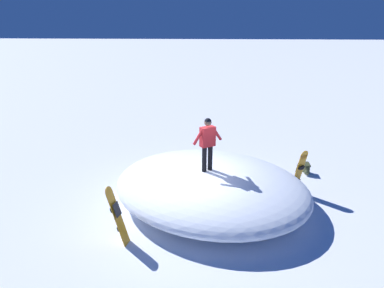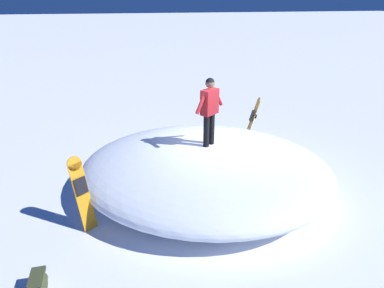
{
  "view_description": "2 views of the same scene",
  "coord_description": "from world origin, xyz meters",
  "px_view_note": "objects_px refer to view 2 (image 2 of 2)",
  "views": [
    {
      "loc": [
        0.67,
        -8.24,
        5.18
      ],
      "look_at": [
        -0.0,
        0.25,
        1.99
      ],
      "focal_mm": 29.9,
      "sensor_mm": 36.0,
      "label": 1
    },
    {
      "loc": [
        2.71,
        6.97,
        4.28
      ],
      "look_at": [
        0.97,
        0.79,
        1.39
      ],
      "focal_mm": 30.0,
      "sensor_mm": 36.0,
      "label": 2
    }
  ],
  "objects_px": {
    "backpack_near": "(39,284)",
    "snowboarder_standing": "(210,107)",
    "snowboard_secondary_upright": "(82,193)",
    "snowboard_primary_upright": "(252,121)"
  },
  "relations": [
    {
      "from": "snowboarder_standing",
      "to": "snowboard_primary_upright",
      "type": "bearing_deg",
      "value": -136.01
    },
    {
      "from": "backpack_near",
      "to": "snowboarder_standing",
      "type": "bearing_deg",
      "value": -146.22
    },
    {
      "from": "snowboarder_standing",
      "to": "snowboard_primary_upright",
      "type": "distance_m",
      "value": 3.22
    },
    {
      "from": "snowboard_primary_upright",
      "to": "backpack_near",
      "type": "height_order",
      "value": "snowboard_primary_upright"
    },
    {
      "from": "snowboard_primary_upright",
      "to": "backpack_near",
      "type": "relative_size",
      "value": 2.26
    },
    {
      "from": "snowboarder_standing",
      "to": "snowboard_secondary_upright",
      "type": "distance_m",
      "value": 3.28
    },
    {
      "from": "snowboarder_standing",
      "to": "snowboard_secondary_upright",
      "type": "xyz_separation_m",
      "value": [
        2.91,
        0.83,
        -1.26
      ]
    },
    {
      "from": "snowboard_secondary_upright",
      "to": "backpack_near",
      "type": "height_order",
      "value": "snowboard_secondary_upright"
    },
    {
      "from": "snowboarder_standing",
      "to": "backpack_near",
      "type": "relative_size",
      "value": 2.33
    },
    {
      "from": "snowboarder_standing",
      "to": "snowboard_primary_upright",
      "type": "relative_size",
      "value": 1.03
    }
  ]
}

